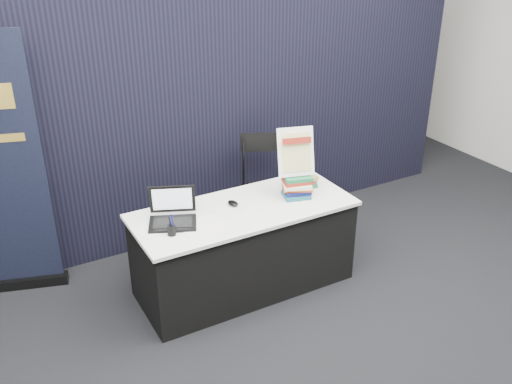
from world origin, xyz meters
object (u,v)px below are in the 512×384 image
object	(u,v)px
laptop	(170,215)
info_sign	(296,152)
book_stack_tall	(297,186)
book_stack_short	(301,181)
stacking_chair	(274,186)
display_table	(244,248)

from	to	relation	value
laptop	info_sign	bearing A→B (deg)	20.34
book_stack_tall	book_stack_short	world-z (taller)	book_stack_tall
laptop	stacking_chair	distance (m)	1.31
stacking_chair	book_stack_short	bearing A→B (deg)	-64.78
display_table	book_stack_short	distance (m)	0.76
book_stack_short	stacking_chair	world-z (taller)	stacking_chair
book_stack_tall	info_sign	world-z (taller)	info_sign
display_table	stacking_chair	xyz separation A→B (m)	(0.61, 0.53, 0.21)
laptop	book_stack_tall	size ratio (longest dim) A/B	1.59
info_sign	book_stack_short	bearing A→B (deg)	54.87
laptop	info_sign	world-z (taller)	info_sign
display_table	book_stack_short	xyz separation A→B (m)	(0.63, 0.12, 0.42)
display_table	stacking_chair	world-z (taller)	stacking_chair
book_stack_tall	book_stack_short	bearing A→B (deg)	45.80
book_stack_short	info_sign	world-z (taller)	info_sign
laptop	stacking_chair	xyz separation A→B (m)	(1.21, 0.46, -0.23)
info_sign	stacking_chair	bearing A→B (deg)	93.54
display_table	book_stack_tall	world-z (taller)	book_stack_tall
display_table	laptop	xyz separation A→B (m)	(-0.60, 0.07, 0.44)
book_stack_tall	laptop	bearing A→B (deg)	175.41
display_table	book_stack_short	bearing A→B (deg)	10.80
book_stack_tall	stacking_chair	distance (m)	0.62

